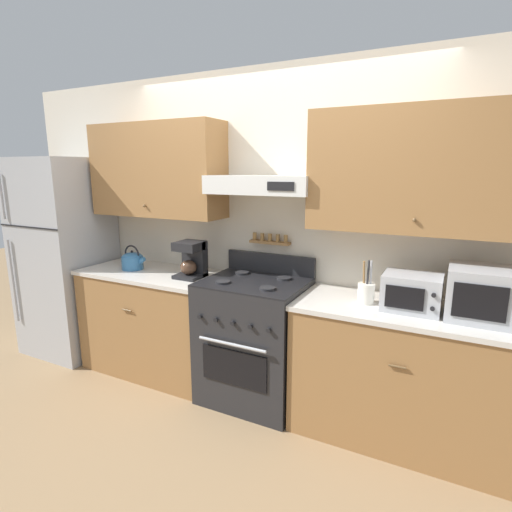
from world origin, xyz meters
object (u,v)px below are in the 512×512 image
microwave (489,295)px  tea_kettle (133,260)px  refrigerator (65,257)px  coffee_maker (192,259)px  toaster_oven (412,292)px  utensil_crock (366,292)px  stove_range (254,340)px

microwave → tea_kettle: bearing=-179.6°
refrigerator → tea_kettle: 0.85m
tea_kettle → coffee_maker: size_ratio=0.80×
refrigerator → toaster_oven: size_ratio=5.47×
coffee_maker → utensil_crock: 1.42m
coffee_maker → microwave: bearing=-0.2°
refrigerator → coffee_maker: 1.47m
tea_kettle → microwave: (2.73, 0.02, 0.07)m
toaster_oven → coffee_maker: bearing=179.1°
refrigerator → utensil_crock: refrigerator is taller
stove_range → tea_kettle: 1.31m
tea_kettle → coffee_maker: 0.62m
utensil_crock → refrigerator: bearing=-179.5°
coffee_maker → toaster_oven: coffee_maker is taller
stove_range → refrigerator: bearing=-179.2°
stove_range → refrigerator: 2.10m
refrigerator → coffee_maker: refrigerator is taller
stove_range → utensil_crock: utensil_crock is taller
microwave → toaster_oven: bearing=-177.3°
coffee_maker → utensil_crock: bearing=-1.0°
refrigerator → toaster_oven: 3.16m
utensil_crock → stove_range: bearing=179.9°
tea_kettle → toaster_oven: bearing=-0.0°
refrigerator → tea_kettle: refrigerator is taller
coffee_maker → microwave: (2.11, -0.01, 0.01)m
refrigerator → toaster_oven: refrigerator is taller
stove_range → coffee_maker: 0.82m
stove_range → microwave: bearing=0.6°
microwave → refrigerator: bearing=-179.3°
stove_range → microwave: microwave is taller
utensil_crock → toaster_oven: bearing=-0.4°
coffee_maker → tea_kettle: bearing=-177.6°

